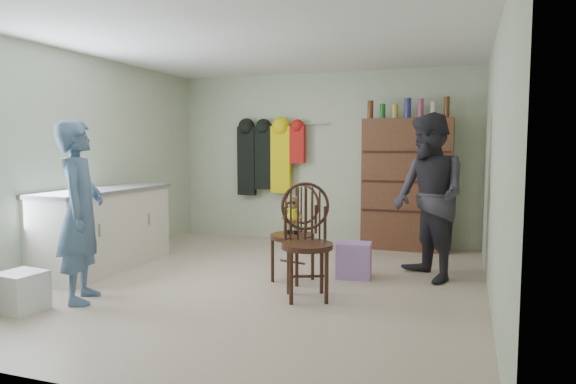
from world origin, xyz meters
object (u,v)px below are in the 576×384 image
at_px(chair_far, 306,236).
at_px(dresser, 407,184).
at_px(counter, 104,229).
at_px(chair_front, 295,225).

relative_size(chair_far, dresser, 0.53).
height_order(counter, dresser, dresser).
relative_size(chair_front, dresser, 0.50).
xyz_separation_m(counter, chair_far, (2.56, -0.30, 0.11)).
bearing_deg(dresser, chair_far, -103.91).
height_order(counter, chair_front, chair_front).
bearing_deg(dresser, counter, -144.31).
xyz_separation_m(chair_far, dresser, (0.64, 2.60, 0.33)).
relative_size(chair_front, chair_far, 0.95).
height_order(chair_front, chair_far, chair_far).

